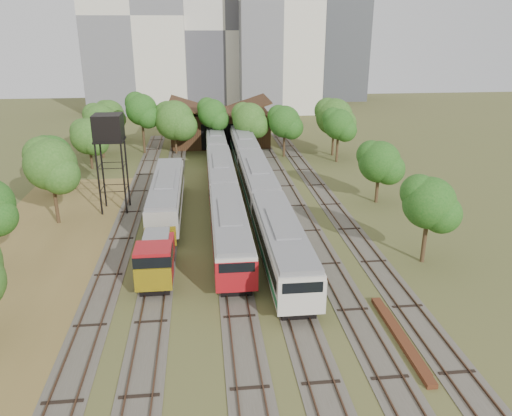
{
  "coord_description": "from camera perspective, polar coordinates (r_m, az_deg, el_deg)",
  "views": [
    {
      "loc": [
        -4.12,
        -26.39,
        18.8
      ],
      "look_at": [
        0.78,
        18.04,
        2.5
      ],
      "focal_mm": 35.0,
      "sensor_mm": 36.0,
      "label": 1
    }
  ],
  "objects": [
    {
      "name": "tree_band_far",
      "position": [
        77.24,
        -4.49,
        10.22
      ],
      "size": [
        40.27,
        9.61,
        9.25
      ],
      "color": "#382616",
      "rests_on": "ground"
    },
    {
      "name": "shunter_locomotive",
      "position": [
        39.77,
        -11.33,
        -5.82
      ],
      "size": [
        2.74,
        8.1,
        3.59
      ],
      "color": "black",
      "rests_on": "ground"
    },
    {
      "name": "tree_band_left",
      "position": [
        60.55,
        -21.31,
        5.46
      ],
      "size": [
        7.78,
        72.87,
        8.66
      ],
      "color": "#382616",
      "rests_on": "ground"
    },
    {
      "name": "water_tower",
      "position": [
        54.06,
        -16.5,
        8.52
      ],
      "size": [
        3.0,
        3.0,
        10.4
      ],
      "color": "black",
      "rests_on": "ground"
    },
    {
      "name": "tower_centre",
      "position": [
        126.54,
        -3.74,
        19.63
      ],
      "size": [
        20.0,
        18.0,
        36.0
      ],
      "primitive_type": "cube",
      "color": "beige",
      "rests_on": "ground"
    },
    {
      "name": "railcar_green_set",
      "position": [
        56.81,
        0.16,
        2.96
      ],
      "size": [
        3.24,
        52.07,
        4.01
      ],
      "color": "black",
      "rests_on": "ground"
    },
    {
      "name": "tower_right",
      "position": [
        119.88,
        2.6,
        22.5
      ],
      "size": [
        18.0,
        16.0,
        48.0
      ],
      "primitive_type": "cube",
      "color": "beige",
      "rests_on": "ground"
    },
    {
      "name": "rail_pile_far",
      "position": [
        34.07,
        16.58,
        -14.16
      ],
      "size": [
        0.46,
        7.35,
        0.24
      ],
      "primitive_type": "cube",
      "color": "#5B2E1A",
      "rests_on": "ground"
    },
    {
      "name": "railcar_red_set",
      "position": [
        51.62,
        -3.6,
        1.03
      ],
      "size": [
        3.09,
        34.58,
        3.83
      ],
      "color": "black",
      "rests_on": "ground"
    },
    {
      "name": "old_grey_coach",
      "position": [
        53.42,
        -10.15,
        1.49
      ],
      "size": [
        3.1,
        18.0,
        3.84
      ],
      "color": "black",
      "rests_on": "ground"
    },
    {
      "name": "railcar_rear",
      "position": [
        77.91,
        -4.63,
        7.44
      ],
      "size": [
        2.92,
        16.08,
        3.6
      ],
      "color": "black",
      "rests_on": "ground"
    },
    {
      "name": "rail_pile_near",
      "position": [
        34.1,
        16.16,
        -14.01
      ],
      "size": [
        0.63,
        9.44,
        0.31
      ],
      "primitive_type": "cube",
      "color": "#5B2E1A",
      "rests_on": "ground"
    },
    {
      "name": "tower_left",
      "position": [
        122.2,
        -13.71,
        20.54
      ],
      "size": [
        22.0,
        16.0,
        42.0
      ],
      "primitive_type": "cube",
      "color": "beige",
      "rests_on": "ground"
    },
    {
      "name": "tracks",
      "position": [
        54.82,
        -2.31,
        0.0
      ],
      "size": [
        24.6,
        80.0,
        0.19
      ],
      "color": "#4C473D",
      "rests_on": "ground"
    },
    {
      "name": "tower_far_right",
      "position": [
        141.7,
        9.78,
        17.82
      ],
      "size": [
        12.0,
        12.0,
        28.0
      ],
      "primitive_type": "cube",
      "color": "#3E4146",
      "rests_on": "ground"
    },
    {
      "name": "dry_grass_patch",
      "position": [
        41.57,
        -25.33,
        -8.93
      ],
      "size": [
        14.0,
        60.0,
        0.04
      ],
      "primitive_type": "cube",
      "color": "brown",
      "rests_on": "ground"
    },
    {
      "name": "ground",
      "position": [
        32.66,
        2.18,
        -15.12
      ],
      "size": [
        240.0,
        240.0,
        0.0
      ],
      "primitive_type": "plane",
      "color": "#475123",
      "rests_on": "ground"
    },
    {
      "name": "tree_band_right",
      "position": [
        57.92,
        13.28,
        5.86
      ],
      "size": [
        5.8,
        37.69,
        7.77
      ],
      "color": "#382616",
      "rests_on": "ground"
    },
    {
      "name": "maintenance_shed",
      "position": [
        85.91,
        -4.16,
        9.32
      ],
      "size": [
        16.45,
        11.55,
        7.58
      ],
      "color": "#352013",
      "rests_on": "ground"
    }
  ]
}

